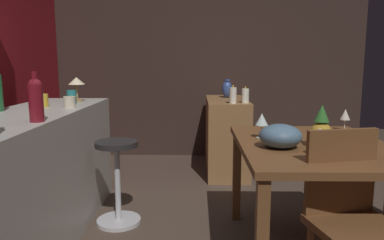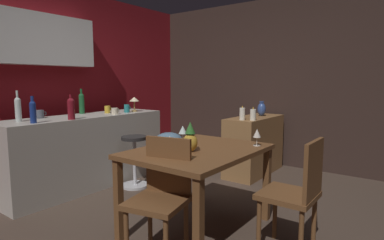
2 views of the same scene
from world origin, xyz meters
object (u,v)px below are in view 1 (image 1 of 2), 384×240
Objects in this scene: vase_ceramic_blue at (227,89)px; fruit_bowl at (280,136)px; cup_cream at (70,102)px; counter_lamp at (77,83)px; wine_glass_left at (320,134)px; pineapple_centerpiece at (321,129)px; cup_mustard at (43,100)px; pillar_candle_short at (233,95)px; chair_near_window at (352,216)px; dining_table at (313,157)px; wine_glass_right at (345,115)px; wine_bottle_ruby at (36,98)px; cup_teal at (72,97)px; pillar_candle_tall at (245,96)px; wine_glass_center at (262,120)px; sideboard_cabinet at (226,135)px; bar_stool at (118,180)px.

fruit_bowl is at bearing -176.60° from vase_ceramic_blue.
counter_lamp is (0.41, 0.08, 0.12)m from cup_cream.
pineapple_centerpiece is (0.18, -0.07, -0.01)m from wine_glass_left.
cup_mustard is 1.80m from pillar_candle_short.
cup_mustard is 0.51× the size of vase_ceramic_blue.
pillar_candle_short is at bearing 4.35° from fruit_bowl.
wine_glass_left is 0.70× the size of vase_ceramic_blue.
wine_glass_left is 0.59× the size of pineapple_centerpiece.
vase_ceramic_blue reaches higher than chair_near_window.
vase_ceramic_blue is (1.23, -1.36, -0.14)m from counter_lamp.
vase_ceramic_blue is at bearing 9.36° from pineapple_centerpiece.
cup_cream is at bearing 74.57° from dining_table.
dining_table is 4.98× the size of fruit_bowl.
wine_bottle_ruby is (-0.62, 1.97, 0.18)m from wine_glass_right.
cup_teal is (0.30, 2.08, 0.10)m from wine_glass_right.
vase_ceramic_blue is (0.62, 0.01, 0.02)m from pillar_candle_short.
wine_glass_left is at bearing 167.11° from dining_table.
pineapple_centerpiece is 1.47× the size of pillar_candle_tall.
dining_table is at bearing -117.63° from wine_glass_center.
wine_glass_right is 0.70m from wine_glass_center.
wine_glass_right is at bearing -18.57° from chair_near_window.
wine_glass_left is 1.98m from cup_mustard.
pineapple_centerpiece is at bearing -119.70° from counter_lamp.
cup_teal reaches higher than cup_cream.
vase_ceramic_blue is at bearing -43.38° from cup_mustard.
pillar_candle_short is (1.79, 0.29, 0.04)m from wine_glass_left.
cup_mustard is at bearing 71.41° from pineapple_centerpiece.
vase_ceramic_blue is (2.63, 0.40, 0.42)m from chair_near_window.
fruit_bowl is 1.76m from cup_mustard.
fruit_bowl reaches higher than sideboard_cabinet.
pillar_candle_short reaches higher than cup_mustard.
pineapple_centerpiece is at bearing -167.47° from pillar_candle_short.
wine_glass_right is (-1.49, -0.74, 0.44)m from sideboard_cabinet.
wine_bottle_ruby reaches higher than fruit_bowl.
wine_glass_right is at bearing -90.82° from cup_cream.
pillar_candle_tall reaches higher than bar_stool.
bar_stool is 2.29× the size of wine_bottle_ruby.
bar_stool is at bearing 70.34° from dining_table.
dining_table is 1.97m from sideboard_cabinet.
chair_near_window is 5.27× the size of pillar_candle_tall.
sideboard_cabinet is 6.42× the size of pillar_candle_tall.
chair_near_window reaches higher than wine_glass_left.
bar_stool is 1.98m from vase_ceramic_blue.
fruit_bowl is (0.18, 0.16, -0.05)m from wine_glass_left.
dining_table is at bearing -83.22° from wine_bottle_ruby.
pillar_candle_tall is (1.06, -1.10, 0.55)m from bar_stool.
wine_bottle_ruby is at bearing 85.97° from wine_glass_left.
wine_bottle_ruby is 2.33× the size of cup_cream.
bar_stool is 3.77× the size of pillar_candle_tall.
chair_near_window is at bearing -175.08° from pineapple_centerpiece.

